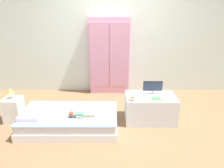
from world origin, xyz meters
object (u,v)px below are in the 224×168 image
tv_monitor (154,87)px  book_green (157,99)px  tv_stand (151,108)px  table_lamp (11,91)px  doll (78,115)px  wardrobe (110,56)px  rocking_horse_toy (133,98)px  nightstand (14,110)px  bed (71,120)px

tv_monitor → book_green: tv_monitor is taller
tv_stand → table_lamp: bearing=-179.1°
doll → table_lamp: bearing=163.0°
wardrobe → rocking_horse_toy: 1.58m
nightstand → table_lamp: bearing=0.0°
bed → book_green: book_green is taller
nightstand → rocking_horse_toy: (2.02, -0.15, 0.30)m
tv_stand → book_green: (0.06, -0.12, 0.23)m
tv_monitor → table_lamp: bearing=-176.9°
rocking_horse_toy → book_green: (0.40, 0.07, -0.05)m
doll → tv_monitor: 1.36m
bed → book_green: bearing=5.5°
rocking_horse_toy → table_lamp: bearing=175.6°
doll → table_lamp: (-1.15, 0.35, 0.25)m
table_lamp → rocking_horse_toy: size_ratio=1.59×
tv_stand → rocking_horse_toy: bearing=-150.3°
bed → doll: bearing=-42.9°
rocking_horse_toy → wardrobe: bearing=104.3°
bed → rocking_horse_toy: (1.01, 0.07, 0.38)m
table_lamp → book_green: bearing=-2.0°
nightstand → book_green: 2.43m
tv_stand → rocking_horse_toy: 0.48m
bed → book_green: (1.41, 0.14, 0.33)m
doll → nightstand: size_ratio=0.93×
bed → rocking_horse_toy: rocking_horse_toy is taller
doll → wardrobe: bearing=73.9°
tv_stand → tv_monitor: 0.38m
tv_monitor → rocking_horse_toy: size_ratio=2.73×
nightstand → wardrobe: 2.21m
nightstand → tv_monitor: bearing=3.1°
wardrobe → book_green: bearing=-61.4°
bed → nightstand: bearing=167.7°
rocking_horse_toy → book_green: rocking_horse_toy is taller
table_lamp → book_green: 2.42m
nightstand → wardrobe: size_ratio=0.25×
nightstand → table_lamp: (0.00, 0.00, 0.34)m
table_lamp → wardrobe: (1.64, 1.34, 0.30)m
wardrobe → book_green: 1.67m
rocking_horse_toy → tv_stand: bearing=29.7°
doll → wardrobe: (0.49, 1.70, 0.54)m
bed → nightstand: (-1.01, 0.22, 0.08)m
bed → tv_monitor: tv_monitor is taller
tv_monitor → book_green: 0.25m
wardrobe → rocking_horse_toy: size_ratio=14.21×
wardrobe → table_lamp: bearing=-140.6°
nightstand → rocking_horse_toy: bearing=-4.4°
bed → doll: doll is taller
table_lamp → rocking_horse_toy: bearing=-4.4°
rocking_horse_toy → doll: bearing=-167.2°
tv_stand → book_green: bearing=-62.5°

